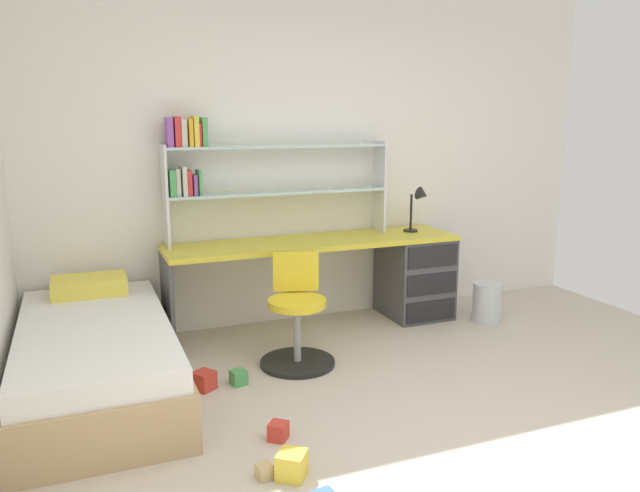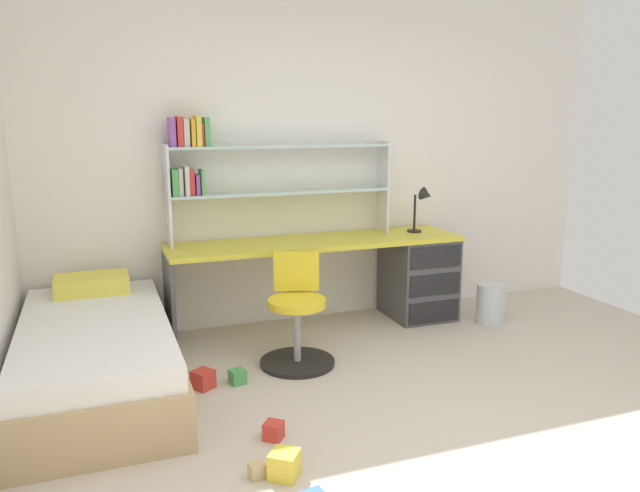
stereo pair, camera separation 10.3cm
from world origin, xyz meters
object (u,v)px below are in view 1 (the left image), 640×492
desk_lamp (420,202)px  waste_bin (487,302)px  toy_block_natural_2 (264,471)px  toy_block_red_5 (204,381)px  toy_block_green_0 (239,378)px  toy_block_yellow_1 (292,465)px  toy_block_red_3 (278,431)px  desk (386,270)px  swivel_chair (297,322)px  bed_platform (96,358)px  bookshelf_hutch (245,167)px

desk_lamp → waste_bin: (0.45, -0.39, -0.82)m
waste_bin → toy_block_natural_2: bearing=-147.8°
waste_bin → toy_block_red_5: (-2.46, -0.43, -0.11)m
waste_bin → toy_block_green_0: waste_bin is taller
toy_block_yellow_1 → toy_block_red_3: 0.37m
waste_bin → toy_block_red_3: size_ratio=3.53×
waste_bin → toy_block_natural_2: (-2.39, -1.51, -0.13)m
desk → toy_block_natural_2: bearing=-130.9°
desk_lamp → toy_block_red_5: size_ratio=3.24×
swivel_chair → waste_bin: (1.77, 0.25, -0.13)m
toy_block_green_0 → toy_block_red_5: (-0.22, 0.01, 0.01)m
bed_platform → toy_block_red_5: (0.62, -0.19, -0.17)m
desk → bookshelf_hutch: (-1.15, 0.17, 0.88)m
desk → toy_block_red_5: bearing=-154.5°
waste_bin → toy_block_yellow_1: bearing=-145.6°
bed_platform → toy_block_red_5: bearing=-16.7°
toy_block_green_0 → toy_block_yellow_1: 1.11m
desk_lamp → bookshelf_hutch: bearing=173.4°
waste_bin → toy_block_natural_2: size_ratio=4.66×
toy_block_yellow_1 → desk_lamp: bearing=46.7°
waste_bin → toy_block_red_5: size_ratio=2.82×
toy_block_yellow_1 → toy_block_natural_2: (-0.12, 0.04, -0.03)m
swivel_chair → toy_block_yellow_1: bearing=-110.8°
bed_platform → waste_bin: 3.10m
bed_platform → toy_block_green_0: size_ratio=19.95×
toy_block_green_0 → toy_block_red_3: bearing=-88.1°
desk_lamp → waste_bin: desk_lamp is taller
toy_block_yellow_1 → toy_block_natural_2: 0.13m
desk_lamp → bed_platform: bearing=-166.6°
toy_block_green_0 → toy_block_red_5: size_ratio=0.79×
desk_lamp → toy_block_red_5: 2.37m
desk_lamp → waste_bin: size_ratio=1.15×
desk → toy_block_green_0: bearing=-151.1°
desk → toy_block_red_3: size_ratio=24.89×
desk → toy_block_yellow_1: size_ratio=18.12×
toy_block_yellow_1 → desk: bearing=51.9°
bed_platform → swivel_chair: bearing=-0.1°
waste_bin → toy_block_green_0: bearing=-168.9°
bookshelf_hutch → toy_block_yellow_1: (-0.37, -2.11, -1.24)m
desk_lamp → toy_block_red_3: desk_lamp is taller
desk → desk_lamp: 0.64m
desk_lamp → toy_block_red_5: (-2.02, -0.82, -0.93)m
desk → desk_lamp: (0.31, 0.00, 0.56)m
bookshelf_hutch → toy_block_green_0: bookshelf_hutch is taller
waste_bin → toy_block_yellow_1: 2.75m
toy_block_natural_2 → toy_block_red_5: (-0.07, 1.08, 0.02)m
desk → toy_block_natural_2: (-1.64, -1.89, -0.39)m
swivel_chair → toy_block_yellow_1: (-0.50, -1.31, -0.23)m
swivel_chair → toy_block_red_5: swivel_chair is taller
waste_bin → toy_block_red_5: waste_bin is taller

